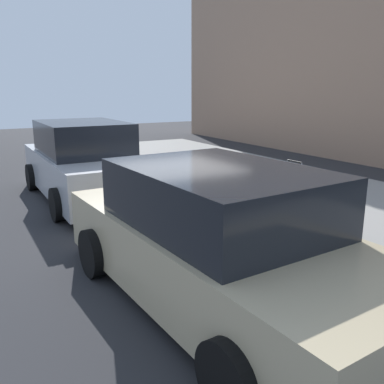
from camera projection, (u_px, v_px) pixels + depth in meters
name	position (u px, v px, depth m)	size (l,w,h in m)	color
ground_plane	(177.00, 197.00, 9.43)	(40.00, 40.00, 0.00)	#28282B
sidewalk_curb	(263.00, 182.00, 10.61)	(18.00, 5.00, 0.14)	gray
suitcase_teal_0	(329.00, 221.00, 6.45)	(0.41, 0.25, 0.57)	#0F606B
suitcase_red_1	(313.00, 206.00, 6.83)	(0.35, 0.20, 0.84)	red
suitcase_black_2	(292.00, 200.00, 7.18)	(0.41, 0.22, 1.09)	black
suitcase_navy_3	(274.00, 200.00, 7.64)	(0.49, 0.25, 0.75)	navy
suitcase_olive_4	(253.00, 193.00, 8.07)	(0.50, 0.24, 0.63)	#59601E
suitcase_maroon_5	(239.00, 186.00, 8.54)	(0.46, 0.25, 0.93)	maroon
fire_hydrant	(218.00, 175.00, 9.18)	(0.39, 0.21, 0.79)	#99999E
bollard_post	(200.00, 174.00, 9.58)	(0.14, 0.14, 0.69)	#333338
parked_car_beige_0	(218.00, 241.00, 4.62)	(4.76, 2.29, 1.60)	tan
parked_car_silver_1	(84.00, 163.00, 9.19)	(4.58, 2.07, 1.72)	#B2B5BA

